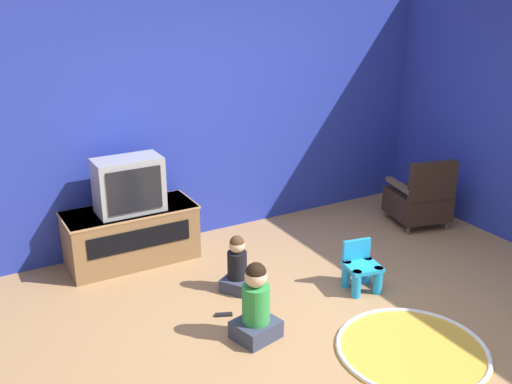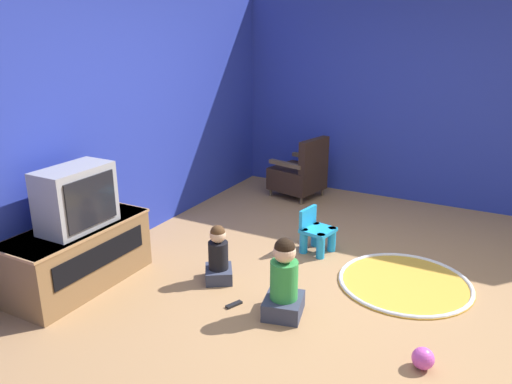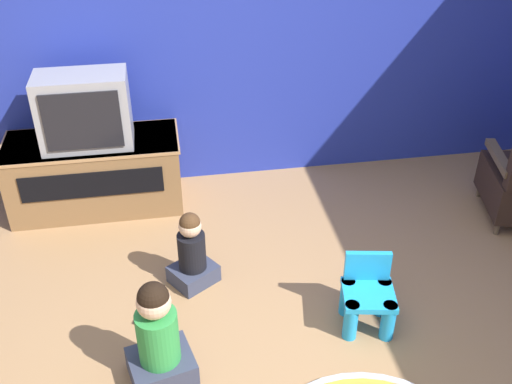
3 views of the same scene
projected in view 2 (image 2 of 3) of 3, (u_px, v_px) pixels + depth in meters
ground_plane at (331, 284)px, 4.49m from camera, size 30.00×30.00×0.00m
wall_back at (115, 118)px, 5.02m from camera, size 5.78×0.12×2.66m
wall_right at (436, 100)px, 6.20m from camera, size 0.12×5.38×2.66m
tv_cabinet at (79, 255)px, 4.39m from camera, size 1.30×0.56×0.56m
television at (76, 198)px, 4.20m from camera, size 0.64×0.36×0.54m
black_armchair at (300, 174)px, 6.70m from camera, size 0.70×0.73×0.82m
yellow_kid_chair at (316, 234)px, 5.09m from camera, size 0.35×0.34×0.45m
play_mat at (405, 283)px, 4.49m from camera, size 1.19×1.19×0.04m
child_watching_left at (284, 282)px, 3.94m from camera, size 0.40×0.37×0.66m
child_watching_center at (218, 257)px, 4.49m from camera, size 0.36×0.35×0.54m
toy_ball at (423, 358)px, 3.37m from camera, size 0.15×0.15×0.15m
remote_control at (234, 305)px, 4.14m from camera, size 0.16×0.10×0.02m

